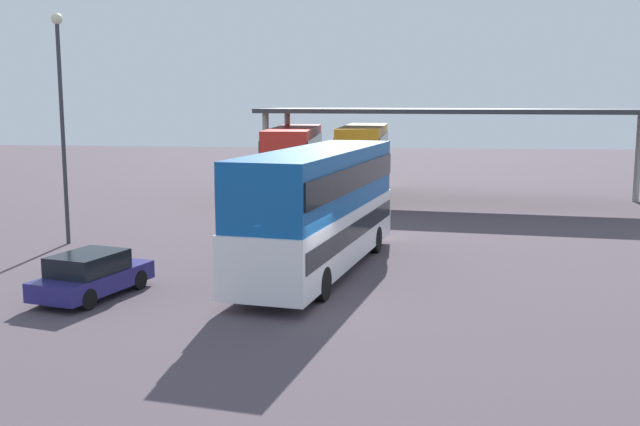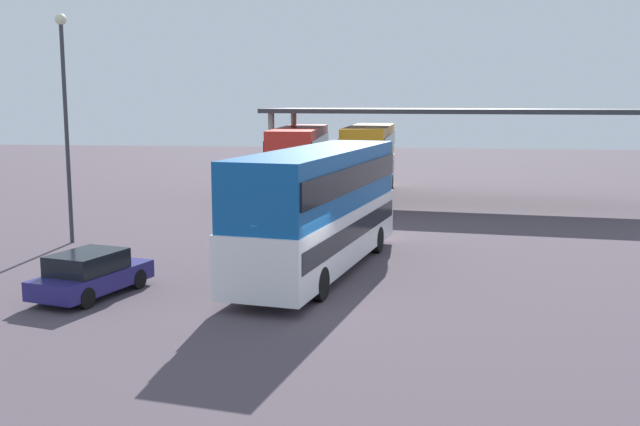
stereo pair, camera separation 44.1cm
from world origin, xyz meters
name	(u,v)px [view 2 (the right image)]	position (x,y,z in m)	size (l,w,h in m)	color
ground_plane	(305,306)	(0.00, 0.00, 0.00)	(140.00, 140.00, 0.00)	#4C4149
double_decker_main	(320,205)	(-0.13, 4.33, 2.28)	(4.57, 11.77, 4.15)	white
parked_hatchback	(91,274)	(-6.45, 0.22, 0.67)	(2.61, 4.17, 1.35)	navy
double_decker_near_canopy	(300,160)	(-3.64, 22.10, 2.31)	(3.01, 11.66, 4.21)	orange
double_decker_mid_row	(369,158)	(0.27, 24.03, 2.33)	(2.70, 10.82, 4.25)	white
depot_canopy	(458,115)	(5.36, 22.55, 4.95)	(22.50, 8.36, 5.28)	#33353A
lamppost_tall	(65,104)	(-10.84, 7.98, 5.62)	(0.44, 0.44, 9.11)	#33353A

